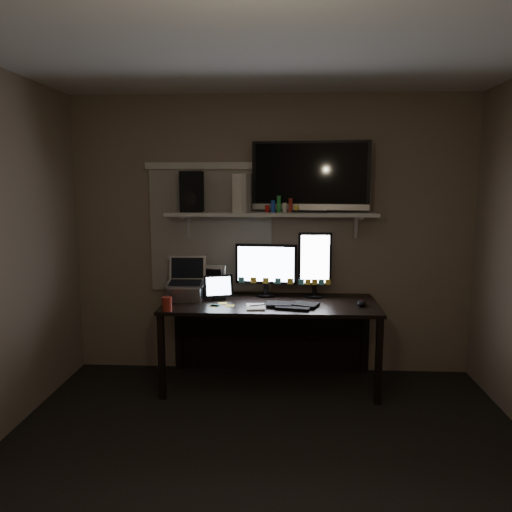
# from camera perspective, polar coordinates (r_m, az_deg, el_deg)

# --- Properties ---
(floor) EXTENTS (3.60, 3.60, 0.00)m
(floor) POSITION_cam_1_polar(r_m,az_deg,el_deg) (3.21, 0.83, -24.43)
(floor) COLOR black
(floor) RESTS_ON ground
(ceiling) EXTENTS (3.60, 3.60, 0.00)m
(ceiling) POSITION_cam_1_polar(r_m,az_deg,el_deg) (2.79, 0.95, 24.24)
(ceiling) COLOR silver
(ceiling) RESTS_ON back_wall
(back_wall) EXTENTS (3.60, 0.00, 3.60)m
(back_wall) POSITION_cam_1_polar(r_m,az_deg,el_deg) (4.51, 1.79, 2.26)
(back_wall) COLOR #776856
(back_wall) RESTS_ON floor
(window_blinds) EXTENTS (1.10, 0.02, 1.10)m
(window_blinds) POSITION_cam_1_polar(r_m,az_deg,el_deg) (4.54, -5.18, 2.90)
(window_blinds) COLOR #B5B0A2
(window_blinds) RESTS_ON back_wall
(desk) EXTENTS (1.80, 0.75, 0.73)m
(desk) POSITION_cam_1_polar(r_m,az_deg,el_deg) (4.40, 1.66, -7.16)
(desk) COLOR black
(desk) RESTS_ON floor
(wall_shelf) EXTENTS (1.80, 0.35, 0.03)m
(wall_shelf) POSITION_cam_1_polar(r_m,az_deg,el_deg) (4.32, 1.74, 4.84)
(wall_shelf) COLOR silver
(wall_shelf) RESTS_ON back_wall
(monitor_landscape) EXTENTS (0.55, 0.11, 0.48)m
(monitor_landscape) POSITION_cam_1_polar(r_m,az_deg,el_deg) (4.41, 1.15, -1.57)
(monitor_landscape) COLOR black
(monitor_landscape) RESTS_ON desk
(monitor_portrait) EXTENTS (0.29, 0.06, 0.58)m
(monitor_portrait) POSITION_cam_1_polar(r_m,az_deg,el_deg) (4.40, 6.73, -0.98)
(monitor_portrait) COLOR black
(monitor_portrait) RESTS_ON desk
(keyboard) EXTENTS (0.45, 0.25, 0.03)m
(keyboard) POSITION_cam_1_polar(r_m,az_deg,el_deg) (4.11, 4.14, -5.58)
(keyboard) COLOR black
(keyboard) RESTS_ON desk
(mouse) EXTENTS (0.11, 0.14, 0.04)m
(mouse) POSITION_cam_1_polar(r_m,az_deg,el_deg) (4.20, 11.95, -5.29)
(mouse) COLOR black
(mouse) RESTS_ON desk
(notepad) EXTENTS (0.17, 0.22, 0.01)m
(notepad) POSITION_cam_1_polar(r_m,az_deg,el_deg) (4.06, -0.07, -5.83)
(notepad) COLOR white
(notepad) RESTS_ON desk
(tablet) EXTENTS (0.27, 0.17, 0.22)m
(tablet) POSITION_cam_1_polar(r_m,az_deg,el_deg) (4.31, -4.27, -3.60)
(tablet) COLOR black
(tablet) RESTS_ON desk
(file_sorter) EXTENTS (0.22, 0.14, 0.26)m
(file_sorter) POSITION_cam_1_polar(r_m,az_deg,el_deg) (4.48, -5.03, -2.86)
(file_sorter) COLOR black
(file_sorter) RESTS_ON desk
(laptop) EXTENTS (0.33, 0.28, 0.36)m
(laptop) POSITION_cam_1_polar(r_m,az_deg,el_deg) (4.32, -8.08, -2.68)
(laptop) COLOR #B0B1B5
(laptop) RESTS_ON desk
(cup) EXTENTS (0.08, 0.08, 0.11)m
(cup) POSITION_cam_1_polar(r_m,az_deg,el_deg) (4.01, -10.13, -5.41)
(cup) COLOR maroon
(cup) RESTS_ON desk
(sticky_notes) EXTENTS (0.37, 0.32, 0.00)m
(sticky_notes) POSITION_cam_1_polar(r_m,az_deg,el_deg) (4.17, -4.88, -5.52)
(sticky_notes) COLOR yellow
(sticky_notes) RESTS_ON desk
(tv) EXTENTS (1.02, 0.31, 0.60)m
(tv) POSITION_cam_1_polar(r_m,az_deg,el_deg) (4.34, 6.24, 8.99)
(tv) COLOR black
(tv) RESTS_ON wall_shelf
(game_console) EXTENTS (0.16, 0.28, 0.32)m
(game_console) POSITION_cam_1_polar(r_m,az_deg,el_deg) (4.32, -1.52, 7.20)
(game_console) COLOR beige
(game_console) RESTS_ON wall_shelf
(speaker) EXTENTS (0.21, 0.25, 0.35)m
(speaker) POSITION_cam_1_polar(r_m,az_deg,el_deg) (4.41, -7.33, 7.31)
(speaker) COLOR black
(speaker) RESTS_ON wall_shelf
(bottles) EXTENTS (0.23, 0.11, 0.14)m
(bottles) POSITION_cam_1_polar(r_m,az_deg,el_deg) (4.28, 2.96, 5.96)
(bottles) COLOR #A50F0C
(bottles) RESTS_ON wall_shelf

